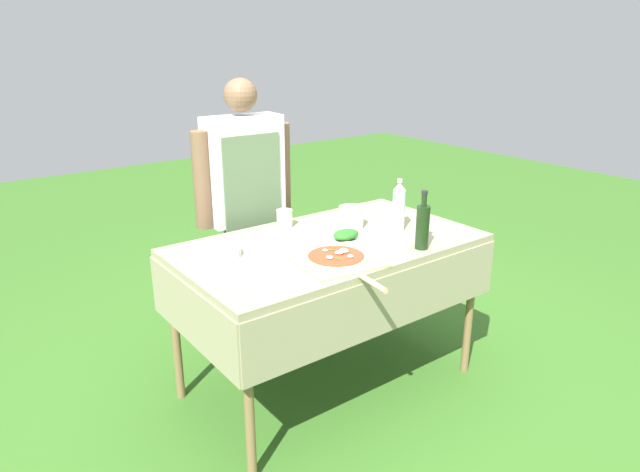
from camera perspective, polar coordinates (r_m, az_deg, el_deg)
The scene contains 10 objects.
ground_plane at distance 3.17m, azimuth 0.80°, elevation -14.47°, with size 12.00×12.00×0.00m, color #386B23.
prep_table at distance 2.83m, azimuth 0.87°, elevation -2.10°, with size 1.50×0.86×0.81m.
person_cook at distance 3.20m, azimuth -7.50°, elevation 3.95°, with size 0.59×0.20×1.56m.
pizza_on_peel at distance 2.54m, azimuth 1.75°, elevation -2.35°, with size 0.40×0.58×0.05m.
oil_bottle at distance 2.71m, azimuth 10.22°, elevation 1.00°, with size 0.06×0.06×0.28m.
water_bottle at distance 2.95m, azimuth 7.88°, elevation 2.96°, with size 0.07×0.07×0.27m.
herb_container at distance 2.81m, azimuth 2.62°, elevation 0.07°, with size 0.18×0.14×0.05m.
mixing_tub at distance 2.99m, azimuth 3.12°, elevation 1.90°, with size 0.13×0.13×0.11m, color silver.
plate_stack at distance 2.66m, azimuth -10.73°, elevation -1.63°, with size 0.27×0.27×0.03m.
sauce_jar at distance 3.01m, azimuth -3.56°, elevation 1.68°, with size 0.09×0.09×0.09m.
Camera 1 is at (-1.61, -2.08, 1.76)m, focal length 32.00 mm.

